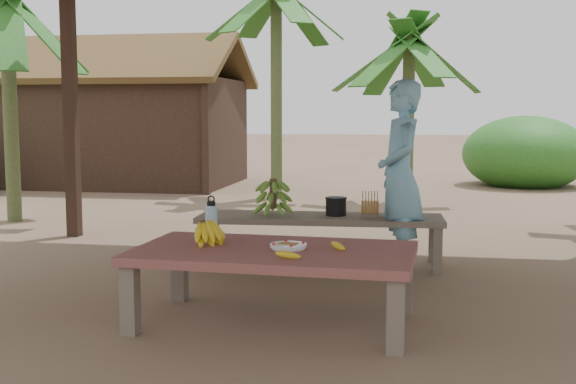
% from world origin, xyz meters
% --- Properties ---
extents(ground, '(80.00, 80.00, 0.00)m').
position_xyz_m(ground, '(0.00, 0.00, 0.00)').
color(ground, brown).
rests_on(ground, ground).
extents(work_table, '(1.85, 1.09, 0.50)m').
position_xyz_m(work_table, '(0.05, -0.62, 0.43)').
color(work_table, brown).
rests_on(work_table, ground).
extents(bench, '(2.23, 0.71, 0.45)m').
position_xyz_m(bench, '(0.11, 1.26, 0.39)').
color(bench, brown).
rests_on(bench, ground).
extents(ripe_banana_bunch, '(0.33, 0.30, 0.17)m').
position_xyz_m(ripe_banana_bunch, '(-0.46, -0.53, 0.59)').
color(ripe_banana_bunch, yellow).
rests_on(ripe_banana_bunch, work_table).
extents(plate, '(0.24, 0.24, 0.04)m').
position_xyz_m(plate, '(0.14, -0.61, 0.52)').
color(plate, white).
rests_on(plate, work_table).
extents(loose_banana_front, '(0.16, 0.05, 0.04)m').
position_xyz_m(loose_banana_front, '(0.20, -0.93, 0.52)').
color(loose_banana_front, yellow).
rests_on(loose_banana_front, work_table).
extents(loose_banana_side, '(0.13, 0.14, 0.04)m').
position_xyz_m(loose_banana_side, '(0.46, -0.58, 0.52)').
color(loose_banana_side, yellow).
rests_on(loose_banana_side, work_table).
extents(water_flask, '(0.08, 0.08, 0.31)m').
position_xyz_m(water_flask, '(-0.45, -0.35, 0.63)').
color(water_flask, '#4090C7').
rests_on(water_flask, work_table).
extents(green_banana_stalk, '(0.32, 0.32, 0.35)m').
position_xyz_m(green_banana_stalk, '(-0.32, 1.23, 0.62)').
color(green_banana_stalk, '#598C2D').
rests_on(green_banana_stalk, bench).
extents(cooking_pot, '(0.19, 0.19, 0.16)m').
position_xyz_m(cooking_pot, '(0.25, 1.30, 0.53)').
color(cooking_pot, black).
rests_on(cooking_pot, bench).
extents(skewer_rack, '(0.18, 0.09, 0.24)m').
position_xyz_m(skewer_rack, '(0.56, 1.23, 0.57)').
color(skewer_rack, '#A57F47').
rests_on(skewer_rack, bench).
extents(woman, '(0.54, 0.69, 1.66)m').
position_xyz_m(woman, '(0.82, 1.19, 0.83)').
color(woman, '#71B2D6').
rests_on(woman, ground).
extents(hut, '(4.40, 3.43, 2.85)m').
position_xyz_m(hut, '(-4.50, 8.00, 1.10)').
color(hut, black).
rests_on(hut, ground).
extents(banana_plant_n, '(1.80, 1.80, 2.70)m').
position_xyz_m(banana_plant_n, '(0.83, 5.78, 2.22)').
color(banana_plant_n, '#596638').
rests_on(banana_plant_n, ground).
extents(banana_plant_nw, '(1.80, 1.80, 3.53)m').
position_xyz_m(banana_plant_nw, '(-1.23, 6.14, 3.03)').
color(banana_plant_nw, '#596638').
rests_on(banana_plant_nw, ground).
extents(banana_plant_w, '(1.80, 1.80, 2.96)m').
position_xyz_m(banana_plant_w, '(-4.06, 3.20, 2.48)').
color(banana_plant_w, '#596638').
rests_on(banana_plant_w, ground).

